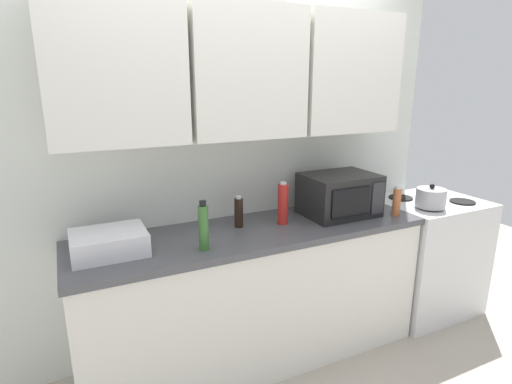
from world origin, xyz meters
name	(u,v)px	position (x,y,z in m)	size (l,w,h in m)	color
wall_back_with_cabinets	(238,116)	(0.00, -0.07, 1.57)	(3.07, 0.38, 2.60)	silver
counter_run	(254,294)	(0.00, -0.30, 0.45)	(2.20, 0.63, 0.90)	white
stove_range	(425,255)	(1.49, -0.32, 0.45)	(0.76, 0.64, 0.91)	silver
kettle	(431,198)	(1.32, -0.46, 0.98)	(0.21, 0.21, 0.17)	#B2B2B7
microwave	(339,195)	(0.64, -0.29, 1.04)	(0.48, 0.37, 0.28)	black
dish_rack	(109,243)	(-0.85, -0.30, 0.96)	(0.38, 0.30, 0.12)	silver
bottle_red_sauce	(283,204)	(0.21, -0.29, 1.03)	(0.07, 0.07, 0.27)	red
bottle_green_oil	(204,227)	(-0.38, -0.47, 1.03)	(0.05, 0.05, 0.28)	#386B2D
bottle_soy_dark	(239,212)	(-0.07, -0.22, 1.00)	(0.05, 0.05, 0.20)	black
bottle_spice_jar	(397,201)	(0.98, -0.47, 1.00)	(0.05, 0.05, 0.20)	#BC6638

